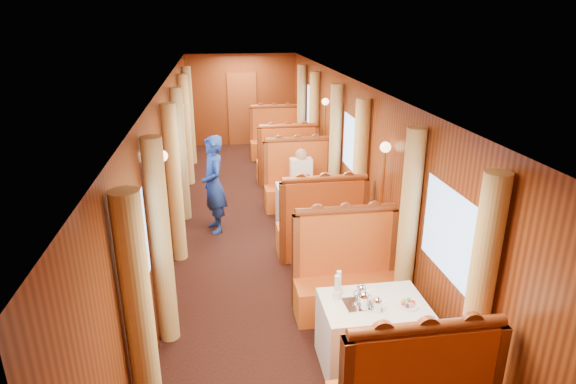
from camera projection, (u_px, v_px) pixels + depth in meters
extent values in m
cube|color=brown|center=(242.00, 109.00, 13.44)|extent=(0.80, 0.04, 2.00)
cube|color=white|center=(372.00, 334.00, 4.97)|extent=(1.05, 0.72, 0.75)
cube|color=#B33213|center=(422.00, 375.00, 3.73)|extent=(1.30, 0.12, 0.80)
cylinder|color=brown|center=(428.00, 327.00, 3.57)|extent=(1.23, 0.10, 0.10)
cube|color=#B33213|center=(347.00, 296.00, 5.91)|extent=(1.30, 0.55, 0.45)
cube|color=#B33213|center=(345.00, 243.00, 5.89)|extent=(1.30, 0.12, 0.80)
cylinder|color=brown|center=(346.00, 210.00, 5.74)|extent=(1.23, 0.10, 0.10)
cube|color=white|center=(308.00, 208.00, 8.22)|extent=(1.05, 0.72, 0.75)
cube|color=#B33213|center=(320.00, 240.00, 7.39)|extent=(1.30, 0.55, 0.45)
cube|color=#B33213|center=(324.00, 207.00, 6.97)|extent=(1.30, 0.12, 0.80)
cylinder|color=brown|center=(325.00, 179.00, 6.82)|extent=(1.23, 0.10, 0.10)
cube|color=#B33213|center=(299.00, 197.00, 9.15)|extent=(1.30, 0.55, 0.45)
cube|color=#B33213|center=(297.00, 162.00, 9.14)|extent=(1.30, 0.12, 0.80)
cylinder|color=brown|center=(297.00, 139.00, 8.98)|extent=(1.23, 0.10, 0.10)
cube|color=white|center=(281.00, 153.00, 11.47)|extent=(1.05, 0.72, 0.75)
cube|color=#B33213|center=(287.00, 171.00, 10.64)|extent=(1.30, 0.55, 0.45)
cube|color=#B33213|center=(288.00, 146.00, 10.22)|extent=(1.30, 0.12, 0.80)
cylinder|color=brown|center=(288.00, 126.00, 10.07)|extent=(1.23, 0.10, 0.10)
cube|color=#B33213|center=(276.00, 149.00, 12.40)|extent=(1.30, 0.55, 0.45)
cube|color=#B33213|center=(275.00, 123.00, 12.38)|extent=(1.30, 0.12, 0.80)
cylinder|color=brown|center=(275.00, 106.00, 12.23)|extent=(1.23, 0.10, 0.10)
cube|color=silver|center=(361.00, 304.00, 4.81)|extent=(0.35, 0.28, 0.01)
cylinder|color=white|center=(408.00, 305.00, 4.79)|extent=(0.22, 0.22, 0.01)
cylinder|color=white|center=(337.00, 295.00, 4.90)|extent=(0.08, 0.08, 0.08)
cylinder|color=white|center=(337.00, 284.00, 4.85)|extent=(0.05, 0.05, 0.18)
cylinder|color=white|center=(338.00, 290.00, 4.98)|extent=(0.08, 0.08, 0.08)
cylinder|color=white|center=(339.00, 279.00, 4.94)|extent=(0.05, 0.05, 0.18)
cylinder|color=silver|center=(308.00, 184.00, 8.03)|extent=(0.06, 0.06, 0.14)
cylinder|color=silver|center=(281.00, 135.00, 11.31)|extent=(0.06, 0.06, 0.14)
cylinder|color=tan|center=(141.00, 335.00, 3.68)|extent=(0.22, 0.22, 2.35)
cylinder|color=tan|center=(161.00, 244.00, 5.12)|extent=(0.22, 0.22, 2.35)
cylinder|color=tan|center=(478.00, 305.00, 4.06)|extent=(0.22, 0.22, 2.35)
cylinder|color=tan|center=(408.00, 228.00, 5.51)|extent=(0.22, 0.22, 2.35)
cylinder|color=tan|center=(174.00, 185.00, 6.92)|extent=(0.22, 0.22, 2.35)
cylinder|color=tan|center=(181.00, 155.00, 8.37)|extent=(0.22, 0.22, 2.35)
cylinder|color=tan|center=(360.00, 176.00, 7.31)|extent=(0.22, 0.22, 2.35)
cylinder|color=tan|center=(335.00, 149.00, 8.75)|extent=(0.22, 0.22, 2.35)
cylinder|color=tan|center=(186.00, 131.00, 10.17)|extent=(0.22, 0.22, 2.35)
cylinder|color=tan|center=(189.00, 116.00, 11.62)|extent=(0.22, 0.22, 2.35)
cylinder|color=tan|center=(314.00, 126.00, 10.56)|extent=(0.22, 0.22, 2.35)
cylinder|color=tan|center=(302.00, 113.00, 12.00)|extent=(0.22, 0.22, 2.35)
cylinder|color=#BF8C3F|center=(169.00, 228.00, 6.11)|extent=(0.04, 0.04, 1.85)
sphere|color=#FFD18C|center=(162.00, 156.00, 5.78)|extent=(0.14, 0.14, 0.14)
cylinder|color=#BF8C3F|center=(381.00, 216.00, 6.50)|extent=(0.04, 0.04, 1.85)
sphere|color=#FFD18C|center=(385.00, 147.00, 6.17)|extent=(0.14, 0.14, 0.14)
cylinder|color=#BF8C3F|center=(184.00, 154.00, 9.36)|extent=(0.04, 0.04, 1.85)
sphere|color=#FFD18C|center=(180.00, 105.00, 9.02)|extent=(0.14, 0.14, 0.14)
cylinder|color=#BF8C3F|center=(324.00, 149.00, 9.74)|extent=(0.04, 0.04, 1.85)
sphere|color=#FFD18C|center=(325.00, 102.00, 9.41)|extent=(0.14, 0.14, 0.14)
imported|color=navy|center=(214.00, 185.00, 7.98)|extent=(0.54, 0.68, 1.66)
cube|color=beige|center=(301.00, 173.00, 8.81)|extent=(0.40, 0.24, 0.55)
sphere|color=tan|center=(301.00, 154.00, 8.69)|extent=(0.20, 0.20, 0.20)
cube|color=beige|center=(302.00, 188.00, 8.73)|extent=(0.36, 0.30, 0.14)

